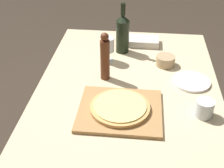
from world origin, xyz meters
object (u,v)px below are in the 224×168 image
Objects in this scene: wine_glass at (108,46)px; small_bowl at (165,61)px; pizza at (120,107)px; pepper_mill at (105,57)px; wine_bottle at (123,33)px.

wine_glass is 0.35m from small_bowl.
wine_glass reaches higher than pizza.
pepper_mill is at bearing -87.48° from wine_glass.
pizza is 0.62m from wine_bottle.
wine_glass is (-0.01, 0.19, -0.03)m from pepper_mill.
wine_bottle is at bearing 59.17° from wine_glass.
wine_bottle reaches higher than small_bowl.
wine_glass is at bearing 177.72° from small_bowl.
pepper_mill is at bearing -152.31° from small_bowl.
wine_bottle is 0.33m from pepper_mill.
wine_glass is at bearing 103.44° from pizza.
pepper_mill reaches higher than small_bowl.
wine_bottle is 0.15m from wine_glass.
pepper_mill is 1.79× the size of wine_glass.
small_bowl reaches higher than pizza.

